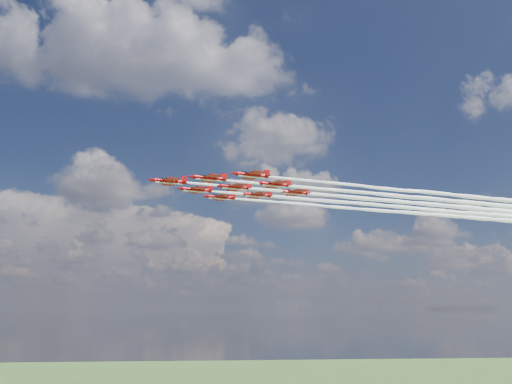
% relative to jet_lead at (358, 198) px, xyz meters
% --- Properties ---
extents(jet_lead, '(127.65, 39.18, 2.83)m').
position_rel_jet_lead_xyz_m(jet_lead, '(0.00, 0.00, 0.00)').
color(jet_lead, '#AA090C').
extents(jet_row2_port, '(127.65, 39.18, 2.83)m').
position_rel_jet_lead_xyz_m(jet_row2_port, '(11.43, -4.50, 0.00)').
color(jet_row2_port, '#AA090C').
extents(jet_row2_starb, '(127.65, 39.18, 2.83)m').
position_rel_jet_lead_xyz_m(jet_row2_starb, '(7.52, 9.71, 0.00)').
color(jet_row2_starb, '#AA090C').
extents(jet_row3_port, '(127.65, 39.18, 2.83)m').
position_rel_jet_lead_xyz_m(jet_row3_port, '(22.85, -9.00, 0.00)').
color(jet_row3_port, '#AA090C').
extents(jet_row3_centre, '(127.65, 39.18, 2.83)m').
position_rel_jet_lead_xyz_m(jet_row3_centre, '(18.95, 5.21, 0.00)').
color(jet_row3_centre, '#AA090C').
extents(jet_row3_starb, '(127.65, 39.18, 2.83)m').
position_rel_jet_lead_xyz_m(jet_row3_starb, '(15.04, 19.42, 0.00)').
color(jet_row3_starb, '#AA090C').
extents(jet_row4_port, '(127.65, 39.18, 2.83)m').
position_rel_jet_lead_xyz_m(jet_row4_port, '(30.37, 0.71, 0.00)').
color(jet_row4_port, '#AA090C').
extents(jet_row4_starb, '(127.65, 39.18, 2.83)m').
position_rel_jet_lead_xyz_m(jet_row4_starb, '(26.47, 14.92, 0.00)').
color(jet_row4_starb, '#AA090C').
extents(jet_tail, '(127.65, 39.18, 2.83)m').
position_rel_jet_lead_xyz_m(jet_tail, '(37.89, 10.42, 0.00)').
color(jet_tail, '#AA090C').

